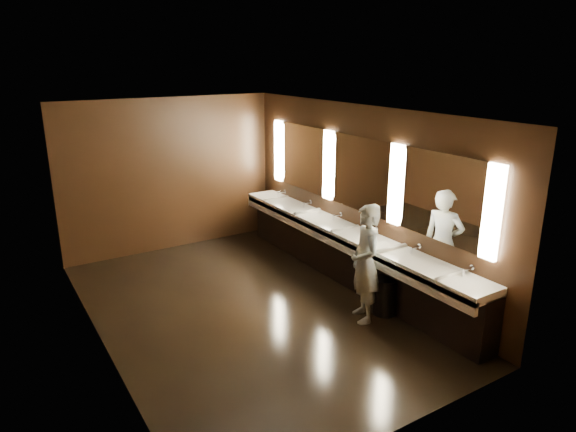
# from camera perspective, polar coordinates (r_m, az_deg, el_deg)

# --- Properties ---
(floor) EXTENTS (6.00, 6.00, 0.00)m
(floor) POSITION_cam_1_polar(r_m,az_deg,el_deg) (7.54, -4.42, -10.22)
(floor) COLOR black
(floor) RESTS_ON ground
(ceiling) EXTENTS (4.00, 6.00, 0.02)m
(ceiling) POSITION_cam_1_polar(r_m,az_deg,el_deg) (6.73, -4.98, 11.44)
(ceiling) COLOR #2D2D2B
(ceiling) RESTS_ON wall_back
(wall_back) EXTENTS (4.00, 0.02, 2.80)m
(wall_back) POSITION_cam_1_polar(r_m,az_deg,el_deg) (9.69, -12.96, 4.47)
(wall_back) COLOR black
(wall_back) RESTS_ON floor
(wall_front) EXTENTS (4.00, 0.02, 2.80)m
(wall_front) POSITION_cam_1_polar(r_m,az_deg,el_deg) (4.73, 12.62, -9.23)
(wall_front) COLOR black
(wall_front) RESTS_ON floor
(wall_left) EXTENTS (0.02, 6.00, 2.80)m
(wall_left) POSITION_cam_1_polar(r_m,az_deg,el_deg) (6.39, -20.79, -2.86)
(wall_left) COLOR black
(wall_left) RESTS_ON floor
(wall_right) EXTENTS (0.02, 6.00, 2.80)m
(wall_right) POSITION_cam_1_polar(r_m,az_deg,el_deg) (8.08, 7.99, 2.23)
(wall_right) COLOR black
(wall_right) RESTS_ON floor
(sink_counter) EXTENTS (0.55, 5.40, 1.01)m
(sink_counter) POSITION_cam_1_polar(r_m,az_deg,el_deg) (8.24, 6.62, -4.05)
(sink_counter) COLOR black
(sink_counter) RESTS_ON floor
(mirror_band) EXTENTS (0.06, 5.03, 1.15)m
(mirror_band) POSITION_cam_1_polar(r_m,az_deg,el_deg) (7.99, 7.98, 4.63)
(mirror_band) COLOR #FFEEC6
(mirror_band) RESTS_ON wall_right
(person) EXTENTS (0.58, 0.70, 1.64)m
(person) POSITION_cam_1_polar(r_m,az_deg,el_deg) (6.99, 8.58, -5.24)
(person) COLOR #8EA7D5
(person) RESTS_ON floor
(trash_bin) EXTENTS (0.41, 0.41, 0.53)m
(trash_bin) POSITION_cam_1_polar(r_m,az_deg,el_deg) (7.42, 10.73, -8.69)
(trash_bin) COLOR black
(trash_bin) RESTS_ON floor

